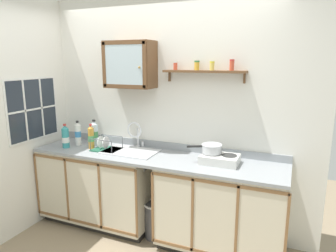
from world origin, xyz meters
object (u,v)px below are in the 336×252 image
at_px(bottle_water_clear_3, 94,134).
at_px(dish_rack, 106,147).
at_px(hot_plate_stove, 220,159).
at_px(bottle_opaque_white_0, 78,134).
at_px(bottle_juice_amber_1, 91,137).
at_px(bottle_detergent_teal_2, 66,137).
at_px(saucepan, 211,148).
at_px(trash_bin, 155,219).
at_px(wall_cabinet, 130,65).
at_px(sink, 131,154).

distance_m(bottle_water_clear_3, dish_rack, 0.27).
distance_m(hot_plate_stove, bottle_water_clear_3, 1.52).
bearing_deg(bottle_water_clear_3, hot_plate_stove, -2.00).
xyz_separation_m(bottle_opaque_white_0, bottle_juice_amber_1, (0.22, -0.05, -0.01)).
bearing_deg(dish_rack, bottle_detergent_teal_2, -168.28).
bearing_deg(saucepan, hot_plate_stove, -11.33).
distance_m(dish_rack, trash_bin, 0.97).
xyz_separation_m(bottle_opaque_white_0, trash_bin, (1.04, -0.08, -0.84)).
xyz_separation_m(saucepan, bottle_juice_amber_1, (-1.40, -0.07, -0.01)).
bearing_deg(wall_cabinet, bottle_juice_amber_1, -156.41).
height_order(bottle_juice_amber_1, trash_bin, bottle_juice_amber_1).
bearing_deg(bottle_juice_amber_1, bottle_detergent_teal_2, -162.44).
distance_m(hot_plate_stove, dish_rack, 1.30).
distance_m(sink, hot_plate_stove, 1.01).
distance_m(sink, bottle_detergent_teal_2, 0.80).
height_order(wall_cabinet, trash_bin, wall_cabinet).
xyz_separation_m(hot_plate_stove, bottle_juice_amber_1, (-1.49, -0.05, 0.09)).
distance_m(bottle_opaque_white_0, bottle_detergent_teal_2, 0.15).
height_order(hot_plate_stove, trash_bin, hot_plate_stove).
distance_m(hot_plate_stove, saucepan, 0.13).
distance_m(bottle_detergent_teal_2, trash_bin, 1.39).
relative_size(hot_plate_stove, bottle_water_clear_3, 1.17).
bearing_deg(trash_bin, bottle_opaque_white_0, 175.61).
height_order(bottle_water_clear_3, wall_cabinet, wall_cabinet).
relative_size(bottle_opaque_white_0, bottle_juice_amber_1, 1.04).
relative_size(hot_plate_stove, dish_rack, 1.21).
distance_m(bottle_opaque_white_0, trash_bin, 1.34).
relative_size(hot_plate_stove, wall_cabinet, 0.67).
relative_size(hot_plate_stove, bottle_detergent_teal_2, 1.31).
height_order(bottle_detergent_teal_2, dish_rack, bottle_detergent_teal_2).
bearing_deg(trash_bin, bottle_detergent_teal_2, -176.95).
relative_size(sink, bottle_juice_amber_1, 2.07).
xyz_separation_m(sink, bottle_detergent_teal_2, (-0.77, -0.15, 0.15)).
bearing_deg(hot_plate_stove, bottle_juice_amber_1, -177.92).
bearing_deg(sink, bottle_detergent_teal_2, -168.88).
distance_m(hot_plate_stove, bottle_opaque_white_0, 1.71).
bearing_deg(bottle_opaque_white_0, hot_plate_stove, 0.23).
relative_size(wall_cabinet, trash_bin, 1.35).
relative_size(bottle_water_clear_3, wall_cabinet, 0.58).
xyz_separation_m(sink, bottle_opaque_white_0, (-0.71, -0.01, 0.16)).
height_order(bottle_opaque_white_0, bottle_water_clear_3, bottle_water_clear_3).
height_order(bottle_water_clear_3, dish_rack, bottle_water_clear_3).
xyz_separation_m(bottle_juice_amber_1, bottle_detergent_teal_2, (-0.29, -0.09, -0.01)).
bearing_deg(bottle_opaque_white_0, bottle_juice_amber_1, -11.88).
bearing_deg(dish_rack, hot_plate_stove, 2.03).
bearing_deg(bottle_detergent_teal_2, hot_plate_stove, 4.69).
height_order(bottle_detergent_teal_2, wall_cabinet, wall_cabinet).
relative_size(bottle_detergent_teal_2, bottle_water_clear_3, 0.89).
xyz_separation_m(saucepan, trash_bin, (-0.58, -0.11, -0.84)).
distance_m(hot_plate_stove, bottle_detergent_teal_2, 1.79).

